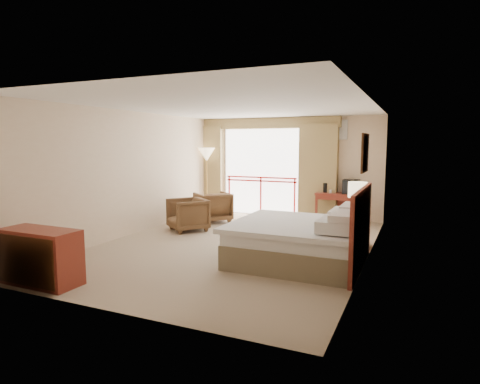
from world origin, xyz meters
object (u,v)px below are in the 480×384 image
at_px(table_lamp, 358,190).
at_px(desk, 339,199).
at_px(floor_lamp, 207,157).
at_px(armchair_far, 213,222).
at_px(dresser, 40,257).
at_px(nightstand, 356,231).
at_px(tv, 351,187).
at_px(wastebasket, 316,220).
at_px(bed, 302,240).
at_px(side_table, 193,209).
at_px(armchair_near, 188,230).

height_order(table_lamp, desk, table_lamp).
bearing_deg(floor_lamp, armchair_far, -55.07).
bearing_deg(dresser, nightstand, 46.70).
bearing_deg(table_lamp, desk, 107.97).
bearing_deg(desk, tv, -8.60).
distance_m(wastebasket, dresser, 6.21).
relative_size(bed, tv, 5.32).
bearing_deg(side_table, tv, 24.99).
bearing_deg(floor_lamp, side_table, -74.77).
distance_m(desk, floor_lamp, 3.87).
bearing_deg(armchair_near, table_lamp, 41.13).
xyz_separation_m(armchair_near, dresser, (-0.06, -3.91, 0.40)).
distance_m(armchair_near, dresser, 3.93).
bearing_deg(tv, wastebasket, -110.69).
bearing_deg(armchair_far, tv, 154.19).
height_order(floor_lamp, dresser, floor_lamp).
xyz_separation_m(floor_lamp, dresser, (0.68, -6.19, -1.22)).
distance_m(nightstand, floor_lamp, 5.15).
bearing_deg(tv, dresser, -96.81).
relative_size(bed, armchair_far, 2.53).
xyz_separation_m(table_lamp, side_table, (-4.08, 0.61, -0.72)).
height_order(armchair_far, floor_lamp, floor_lamp).
bearing_deg(dresser, armchair_near, 89.12).
xyz_separation_m(bed, desk, (-0.08, 3.89, 0.20)).
height_order(nightstand, floor_lamp, floor_lamp).
height_order(nightstand, dresser, dresser).
height_order(table_lamp, wastebasket, table_lamp).
bearing_deg(dresser, table_lamp, 47.05).
height_order(wastebasket, floor_lamp, floor_lamp).
distance_m(table_lamp, dresser, 5.63).
distance_m(tv, floor_lamp, 4.09).
height_order(bed, nightstand, bed).
relative_size(nightstand, armchair_far, 0.70).
height_order(table_lamp, tv, table_lamp).
bearing_deg(nightstand, armchair_near, 178.40).
xyz_separation_m(bed, table_lamp, (0.69, 1.54, 0.71)).
height_order(armchair_near, floor_lamp, floor_lamp).
bearing_deg(tv, nightstand, -58.06).
xyz_separation_m(table_lamp, desk, (-0.76, 2.35, -0.51)).
bearing_deg(armchair_far, floor_lamp, -102.69).
relative_size(bed, armchair_near, 2.60).
distance_m(bed, armchair_far, 3.97).
relative_size(wastebasket, armchair_near, 0.34).
distance_m(table_lamp, armchair_far, 3.99).
relative_size(table_lamp, floor_lamp, 0.34).
bearing_deg(table_lamp, armchair_near, -177.18).
bearing_deg(dresser, tv, 62.33).
relative_size(armchair_far, armchair_near, 1.03).
bearing_deg(armchair_near, tv, 75.35).
bearing_deg(floor_lamp, wastebasket, -9.94).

